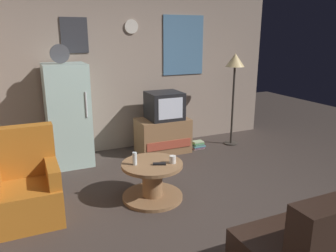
{
  "coord_description": "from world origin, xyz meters",
  "views": [
    {
      "loc": [
        -1.69,
        -2.86,
        1.9
      ],
      "look_at": [
        -0.01,
        0.9,
        0.75
      ],
      "focal_mm": 35.3,
      "sensor_mm": 36.0,
      "label": 1
    }
  ],
  "objects_px": {
    "standing_lamp": "(235,67)",
    "wine_glass": "(135,159)",
    "tv_stand": "(163,135)",
    "crt_tv": "(164,106)",
    "fridge": "(68,115)",
    "coffee_table": "(152,181)",
    "book_stack": "(198,145)",
    "mug_ceramic_white": "(173,159)",
    "armchair": "(25,188)",
    "remote_control": "(159,164)"
  },
  "relations": [
    {
      "from": "tv_stand",
      "to": "book_stack",
      "type": "height_order",
      "value": "tv_stand"
    },
    {
      "from": "tv_stand",
      "to": "standing_lamp",
      "type": "distance_m",
      "value": 1.67
    },
    {
      "from": "fridge",
      "to": "wine_glass",
      "type": "relative_size",
      "value": 11.8
    },
    {
      "from": "crt_tv",
      "to": "standing_lamp",
      "type": "height_order",
      "value": "standing_lamp"
    },
    {
      "from": "coffee_table",
      "to": "book_stack",
      "type": "height_order",
      "value": "coffee_table"
    },
    {
      "from": "tv_stand",
      "to": "book_stack",
      "type": "distance_m",
      "value": 0.65
    },
    {
      "from": "fridge",
      "to": "wine_glass",
      "type": "bearing_deg",
      "value": -71.09
    },
    {
      "from": "standing_lamp",
      "to": "mug_ceramic_white",
      "type": "height_order",
      "value": "standing_lamp"
    },
    {
      "from": "coffee_table",
      "to": "book_stack",
      "type": "xyz_separation_m",
      "value": [
        1.36,
        1.34,
        -0.16
      ]
    },
    {
      "from": "mug_ceramic_white",
      "to": "fridge",
      "type": "bearing_deg",
      "value": 119.66
    },
    {
      "from": "remote_control",
      "to": "armchair",
      "type": "xyz_separation_m",
      "value": [
        -1.43,
        0.24,
        -0.12
      ]
    },
    {
      "from": "tv_stand",
      "to": "coffee_table",
      "type": "bearing_deg",
      "value": -117.6
    },
    {
      "from": "tv_stand",
      "to": "coffee_table",
      "type": "distance_m",
      "value": 1.63
    },
    {
      "from": "book_stack",
      "to": "crt_tv",
      "type": "bearing_deg",
      "value": 169.26
    },
    {
      "from": "coffee_table",
      "to": "mug_ceramic_white",
      "type": "height_order",
      "value": "mug_ceramic_white"
    },
    {
      "from": "fridge",
      "to": "standing_lamp",
      "type": "xyz_separation_m",
      "value": [
        2.75,
        -0.22,
        0.6
      ]
    },
    {
      "from": "book_stack",
      "to": "mug_ceramic_white",
      "type": "bearing_deg",
      "value": -128.58
    },
    {
      "from": "wine_glass",
      "to": "book_stack",
      "type": "relative_size",
      "value": 0.69
    },
    {
      "from": "standing_lamp",
      "to": "mug_ceramic_white",
      "type": "xyz_separation_m",
      "value": [
        -1.81,
        -1.42,
        -0.86
      ]
    },
    {
      "from": "tv_stand",
      "to": "standing_lamp",
      "type": "xyz_separation_m",
      "value": [
        1.27,
        -0.13,
        1.08
      ]
    },
    {
      "from": "crt_tv",
      "to": "wine_glass",
      "type": "height_order",
      "value": "crt_tv"
    },
    {
      "from": "mug_ceramic_white",
      "to": "armchair",
      "type": "height_order",
      "value": "armchair"
    },
    {
      "from": "standing_lamp",
      "to": "coffee_table",
      "type": "xyz_separation_m",
      "value": [
        -2.03,
        -1.32,
        -1.13
      ]
    },
    {
      "from": "standing_lamp",
      "to": "coffee_table",
      "type": "distance_m",
      "value": 2.67
    },
    {
      "from": "fridge",
      "to": "standing_lamp",
      "type": "relative_size",
      "value": 1.11
    },
    {
      "from": "book_stack",
      "to": "coffee_table",
      "type": "bearing_deg",
      "value": -135.54
    },
    {
      "from": "fridge",
      "to": "mug_ceramic_white",
      "type": "height_order",
      "value": "fridge"
    },
    {
      "from": "coffee_table",
      "to": "armchair",
      "type": "distance_m",
      "value": 1.39
    },
    {
      "from": "crt_tv",
      "to": "armchair",
      "type": "xyz_separation_m",
      "value": [
        -2.16,
        -1.29,
        -0.45
      ]
    },
    {
      "from": "tv_stand",
      "to": "standing_lamp",
      "type": "relative_size",
      "value": 0.53
    },
    {
      "from": "wine_glass",
      "to": "tv_stand",
      "type": "bearing_deg",
      "value": 55.9
    },
    {
      "from": "fridge",
      "to": "coffee_table",
      "type": "bearing_deg",
      "value": -65.09
    },
    {
      "from": "standing_lamp",
      "to": "coffee_table",
      "type": "height_order",
      "value": "standing_lamp"
    },
    {
      "from": "mug_ceramic_white",
      "to": "book_stack",
      "type": "relative_size",
      "value": 0.41
    },
    {
      "from": "tv_stand",
      "to": "armchair",
      "type": "distance_m",
      "value": 2.49
    },
    {
      "from": "crt_tv",
      "to": "remote_control",
      "type": "distance_m",
      "value": 1.73
    },
    {
      "from": "standing_lamp",
      "to": "coffee_table",
      "type": "bearing_deg",
      "value": -146.96
    },
    {
      "from": "crt_tv",
      "to": "coffee_table",
      "type": "height_order",
      "value": "crt_tv"
    },
    {
      "from": "armchair",
      "to": "fridge",
      "type": "bearing_deg",
      "value": 64.68
    },
    {
      "from": "coffee_table",
      "to": "wine_glass",
      "type": "bearing_deg",
      "value": 170.2
    },
    {
      "from": "coffee_table",
      "to": "standing_lamp",
      "type": "bearing_deg",
      "value": 33.04
    },
    {
      "from": "standing_lamp",
      "to": "wine_glass",
      "type": "distance_m",
      "value": 2.71
    },
    {
      "from": "tv_stand",
      "to": "crt_tv",
      "type": "xyz_separation_m",
      "value": [
        0.03,
        -0.0,
        0.5
      ]
    },
    {
      "from": "crt_tv",
      "to": "fridge",
      "type": "bearing_deg",
      "value": 176.35
    },
    {
      "from": "crt_tv",
      "to": "wine_glass",
      "type": "relative_size",
      "value": 3.6
    },
    {
      "from": "fridge",
      "to": "book_stack",
      "type": "bearing_deg",
      "value": -5.64
    },
    {
      "from": "crt_tv",
      "to": "remote_control",
      "type": "xyz_separation_m",
      "value": [
        -0.73,
        -1.53,
        -0.32
      ]
    },
    {
      "from": "fridge",
      "to": "book_stack",
      "type": "xyz_separation_m",
      "value": [
        2.08,
        -0.21,
        -0.69
      ]
    },
    {
      "from": "fridge",
      "to": "remote_control",
      "type": "bearing_deg",
      "value": -64.56
    },
    {
      "from": "armchair",
      "to": "remote_control",
      "type": "bearing_deg",
      "value": -9.33
    }
  ]
}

